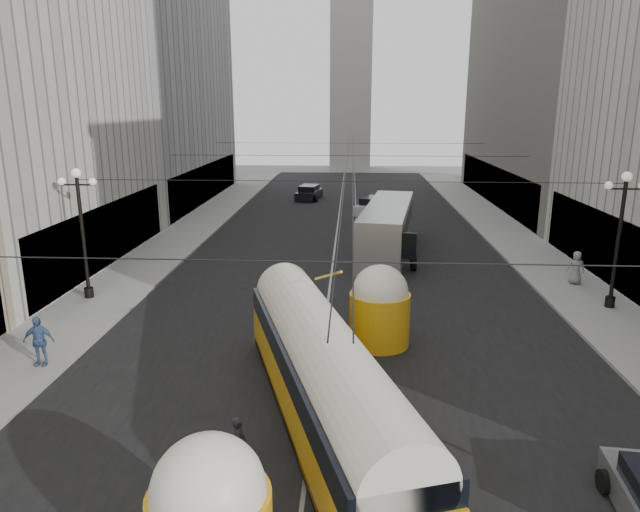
# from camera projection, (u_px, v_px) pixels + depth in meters

# --- Properties ---
(road) EXTENTS (20.00, 85.00, 0.02)m
(road) POSITION_uv_depth(u_px,v_px,m) (346.00, 238.00, 41.66)
(road) COLOR black
(road) RESTS_ON ground
(sidewalk_left) EXTENTS (4.00, 72.00, 0.15)m
(sidewalk_left) POSITION_uv_depth(u_px,v_px,m) (197.00, 226.00, 45.67)
(sidewalk_left) COLOR gray
(sidewalk_left) RESTS_ON ground
(sidewalk_right) EXTENTS (4.00, 72.00, 0.15)m
(sidewalk_right) POSITION_uv_depth(u_px,v_px,m) (501.00, 229.00, 44.38)
(sidewalk_right) COLOR gray
(sidewalk_right) RESTS_ON ground
(rail_left) EXTENTS (0.12, 85.00, 0.04)m
(rail_left) POSITION_uv_depth(u_px,v_px,m) (336.00, 238.00, 41.70)
(rail_left) COLOR gray
(rail_left) RESTS_ON ground
(rail_right) EXTENTS (0.12, 85.00, 0.04)m
(rail_right) POSITION_uv_depth(u_px,v_px,m) (357.00, 238.00, 41.62)
(rail_right) COLOR gray
(rail_right) RESTS_ON ground
(building_left_far) EXTENTS (12.60, 28.60, 28.60)m
(building_left_far) POSITION_uv_depth(u_px,v_px,m) (139.00, 52.00, 54.06)
(building_left_far) COLOR #999999
(building_left_far) RESTS_ON ground
(building_right_far) EXTENTS (12.60, 32.60, 32.60)m
(building_right_far) POSITION_uv_depth(u_px,v_px,m) (572.00, 26.00, 51.40)
(building_right_far) COLOR #514C47
(building_right_far) RESTS_ON ground
(distant_tower) EXTENTS (6.00, 6.00, 31.36)m
(distant_tower) POSITION_uv_depth(u_px,v_px,m) (351.00, 67.00, 83.72)
(distant_tower) COLOR #B2AFA8
(distant_tower) RESTS_ON ground
(lamppost_left_mid) EXTENTS (1.86, 0.44, 6.37)m
(lamppost_left_mid) POSITION_uv_depth(u_px,v_px,m) (82.00, 226.00, 27.39)
(lamppost_left_mid) COLOR black
(lamppost_left_mid) RESTS_ON sidewalk_left
(lamppost_right_mid) EXTENTS (1.86, 0.44, 6.37)m
(lamppost_right_mid) POSITION_uv_depth(u_px,v_px,m) (619.00, 233.00, 26.03)
(lamppost_right_mid) COLOR black
(lamppost_right_mid) RESTS_ON sidewalk_right
(catenary) EXTENTS (25.00, 72.00, 0.23)m
(catenary) POSITION_uv_depth(u_px,v_px,m) (349.00, 158.00, 39.19)
(catenary) COLOR black
(catenary) RESTS_ON ground
(streetcar) EXTENTS (6.27, 14.77, 3.36)m
(streetcar) POSITION_uv_depth(u_px,v_px,m) (324.00, 375.00, 16.87)
(streetcar) COLOR orange
(streetcar) RESTS_ON ground
(city_bus) EXTENTS (4.42, 12.83, 3.18)m
(city_bus) POSITION_uv_depth(u_px,v_px,m) (387.00, 227.00, 37.11)
(city_bus) COLOR #AFB2B5
(city_bus) RESTS_ON ground
(sedan_white_far) EXTENTS (3.76, 5.16, 1.51)m
(sedan_white_far) POSITION_uv_depth(u_px,v_px,m) (374.00, 206.00, 50.84)
(sedan_white_far) COLOR white
(sedan_white_far) RESTS_ON ground
(sedan_dark_far) EXTENTS (2.66, 4.87, 1.46)m
(sedan_dark_far) POSITION_uv_depth(u_px,v_px,m) (309.00, 193.00, 58.90)
(sedan_dark_far) COLOR black
(sedan_dark_far) RESTS_ON ground
(pedestrian_crossing_a) EXTENTS (0.49, 0.64, 1.56)m
(pedestrian_crossing_a) POSITION_uv_depth(u_px,v_px,m) (239.00, 444.00, 14.92)
(pedestrian_crossing_a) COLOR black
(pedestrian_crossing_a) RESTS_ON ground
(pedestrian_sidewalk_right) EXTENTS (0.97, 0.72, 1.78)m
(pedestrian_sidewalk_right) POSITION_uv_depth(u_px,v_px,m) (576.00, 268.00, 30.24)
(pedestrian_sidewalk_right) COLOR gray
(pedestrian_sidewalk_right) RESTS_ON sidewalk_right
(pedestrian_sidewalk_left) EXTENTS (1.15, 0.73, 1.87)m
(pedestrian_sidewalk_left) POSITION_uv_depth(u_px,v_px,m) (39.00, 341.00, 20.68)
(pedestrian_sidewalk_left) COLOR #3F5D8A
(pedestrian_sidewalk_left) RESTS_ON sidewalk_left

